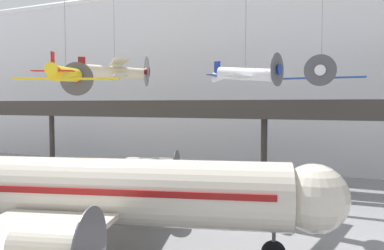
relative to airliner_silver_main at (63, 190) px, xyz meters
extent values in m
cube|color=white|center=(6.38, 32.18, 8.34)|extent=(140.00, 3.00, 23.98)
cube|color=#38332D|center=(6.38, 23.32, 3.84)|extent=(110.00, 3.20, 0.90)
cube|color=#38332D|center=(6.38, 21.78, 4.84)|extent=(110.00, 0.12, 1.10)
cylinder|color=#38332D|center=(-23.87, 24.28, -0.13)|extent=(0.70, 0.70, 7.04)
cylinder|color=#38332D|center=(6.38, 24.28, -0.13)|extent=(0.70, 0.70, 7.04)
cylinder|color=beige|center=(0.12, 0.03, 0.06)|extent=(25.36, 9.97, 3.68)
sphere|color=beige|center=(13.43, 3.52, 0.06)|extent=(3.61, 3.61, 3.61)
cube|color=maroon|center=(0.12, 0.03, 0.43)|extent=(23.68, 9.59, 0.33)
cube|color=beige|center=(-1.54, 9.85, -0.77)|extent=(9.78, 17.11, 0.28)
cylinder|color=beige|center=(1.06, 6.86, -0.72)|extent=(3.29, 2.45, 1.77)
cylinder|color=#4C4C51|center=(2.63, 7.27, -0.72)|extent=(0.91, 3.26, 3.36)
cylinder|color=beige|center=(-0.33, 12.17, -0.72)|extent=(3.29, 2.45, 1.77)
cylinder|color=#4C4C51|center=(1.23, 12.58, -0.72)|extent=(0.91, 3.26, 3.36)
cylinder|color=beige|center=(4.29, -5.45, -0.72)|extent=(3.29, 2.45, 1.77)
cylinder|color=#4C4C51|center=(5.85, -5.04, -0.72)|extent=(0.91, 3.26, 3.36)
cylinder|color=#4C4C51|center=(11.48, 3.01, -2.39)|extent=(0.20, 0.20, 1.21)
cylinder|color=#4C4C51|center=(-0.34, 2.96, -2.39)|extent=(0.20, 0.20, 1.21)
cylinder|color=black|center=(-0.34, 2.96, -2.99)|extent=(1.35, 0.70, 1.30)
cylinder|color=yellow|center=(-5.76, 6.90, 7.32)|extent=(3.32, 5.48, 1.41)
cone|color=red|center=(-6.95, 9.50, 7.17)|extent=(1.30, 1.25, 1.02)
cylinder|color=#4C4C51|center=(-7.04, 9.69, 7.16)|extent=(2.69, 1.26, 2.94)
cone|color=yellow|center=(-4.66, 4.48, 7.45)|extent=(1.50, 1.77, 1.03)
cube|color=yellow|center=(-5.90, 7.21, 6.98)|extent=(8.05, 4.64, 0.10)
cube|color=red|center=(-4.52, 4.18, 8.00)|extent=(0.33, 0.63, 1.36)
cube|color=red|center=(-4.52, 4.18, 7.32)|extent=(2.95, 1.83, 0.06)
cylinder|color=slate|center=(-5.76, 6.90, 12.16)|extent=(0.04, 0.04, 8.54)
cylinder|color=silver|center=(7.62, 11.44, 7.25)|extent=(4.72, 1.86, 1.33)
cone|color=navy|center=(9.97, 10.96, 7.45)|extent=(0.91, 0.99, 0.85)
cylinder|color=#4C4C51|center=(10.13, 10.93, 7.47)|extent=(0.53, 2.42, 2.46)
cone|color=silver|center=(5.44, 11.89, 7.06)|extent=(1.42, 1.05, 0.91)
cube|color=silver|center=(7.90, 11.39, 6.96)|extent=(2.47, 6.98, 0.10)
cube|color=navy|center=(5.17, 11.95, 7.81)|extent=(0.56, 0.17, 1.14)
cube|color=navy|center=(5.17, 11.95, 7.25)|extent=(1.04, 2.52, 0.06)
cylinder|color=slate|center=(7.62, 11.44, 12.07)|extent=(0.04, 0.04, 8.70)
cylinder|color=beige|center=(-8.85, 18.04, 8.44)|extent=(5.71, 5.06, 1.62)
cone|color=maroon|center=(-6.31, 20.15, 8.61)|extent=(1.55, 1.57, 1.17)
cylinder|color=#4C4C51|center=(-6.14, 20.30, 8.62)|extent=(2.20, 2.63, 3.39)
cone|color=beige|center=(-11.21, 16.08, 8.29)|extent=(2.05, 1.97, 1.19)
cube|color=beige|center=(-8.55, 18.29, 9.49)|extent=(7.26, 8.29, 0.10)
cube|color=beige|center=(-8.55, 18.29, 7.92)|extent=(7.26, 8.29, 0.10)
cube|color=maroon|center=(-11.50, 15.83, 9.23)|extent=(0.63, 0.54, 1.56)
cube|color=maroon|center=(-11.50, 15.83, 8.44)|extent=(2.76, 3.10, 0.06)
cylinder|color=slate|center=(-8.85, 18.04, 12.79)|extent=(0.04, 0.04, 7.39)
cylinder|color=#1E4CAD|center=(12.41, 21.67, 7.79)|extent=(1.28, 5.32, 1.43)
cone|color=white|center=(12.51, 18.94, 7.97)|extent=(1.01, 0.90, 0.97)
cylinder|color=#4C4C51|center=(12.52, 18.74, 7.98)|extent=(2.82, 0.15, 2.82)
cone|color=#1E4CAD|center=(12.31, 24.22, 7.62)|extent=(0.97, 1.49, 1.01)
cube|color=#1E4CAD|center=(12.42, 21.36, 7.46)|extent=(7.94, 1.57, 0.10)
cube|color=white|center=(12.30, 24.54, 8.44)|extent=(0.08, 0.64, 1.30)
cube|color=white|center=(12.30, 24.54, 7.79)|extent=(2.84, 0.74, 0.06)
cylinder|color=slate|center=(12.41, 21.67, 12.39)|extent=(0.04, 0.04, 8.12)
camera|label=1|loc=(15.08, -16.64, 4.95)|focal=35.00mm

